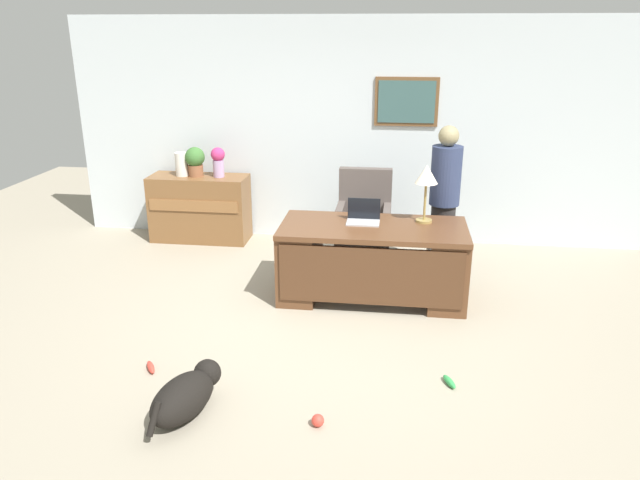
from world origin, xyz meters
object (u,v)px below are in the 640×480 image
at_px(dog_lying, 186,395).
at_px(person_standing, 444,199).
at_px(armchair, 364,221).
at_px(dog_toy_bone, 151,367).
at_px(credenza, 200,208).
at_px(dog_toy_ball, 318,420).
at_px(vase_with_flowers, 218,161).
at_px(vase_empty, 182,164).
at_px(laptop, 363,216).
at_px(dog_toy_plush, 449,382).
at_px(desk_lamp, 426,178).
at_px(desk, 372,260).
at_px(potted_plant, 195,160).

bearing_deg(dog_lying, person_standing, 56.80).
height_order(armchair, dog_toy_bone, armchair).
bearing_deg(credenza, dog_toy_ball, -61.22).
bearing_deg(vase_with_flowers, vase_empty, 180.00).
distance_m(dog_lying, laptop, 2.56).
height_order(laptop, dog_toy_bone, laptop).
xyz_separation_m(credenza, vase_with_flowers, (0.27, 0.00, 0.61)).
bearing_deg(dog_toy_ball, dog_toy_plush, 34.22).
height_order(credenza, desk_lamp, desk_lamp).
relative_size(person_standing, dog_lying, 2.23).
height_order(desk_lamp, dog_toy_ball, desk_lamp).
xyz_separation_m(desk, potted_plant, (-2.25, 1.49, 0.61)).
height_order(armchair, dog_lying, armchair).
bearing_deg(dog_toy_plush, vase_with_flowers, 131.44).
height_order(desk, laptop, laptop).
bearing_deg(dog_toy_bone, desk_lamp, 40.04).
relative_size(person_standing, dog_toy_plush, 8.96).
height_order(person_standing, potted_plant, person_standing).
distance_m(desk, vase_with_flowers, 2.54).
distance_m(credenza, person_standing, 3.06).
distance_m(dog_lying, dog_toy_plush, 1.94).
relative_size(person_standing, laptop, 5.02).
relative_size(credenza, dog_lying, 1.68).
bearing_deg(armchair, dog_toy_plush, -71.98).
height_order(armchair, person_standing, person_standing).
xyz_separation_m(armchair, person_standing, (0.86, -0.21, 0.35)).
bearing_deg(dog_toy_plush, potted_plant, 134.44).
relative_size(dog_lying, dog_toy_plush, 4.02).
relative_size(dog_lying, dog_toy_bone, 3.82).
bearing_deg(dog_toy_bone, vase_empty, 104.14).
xyz_separation_m(desk, dog_toy_plush, (0.66, -1.48, -0.38)).
bearing_deg(person_standing, laptop, -141.32).
relative_size(desk, vase_empty, 6.25).
bearing_deg(potted_plant, dog_lying, -73.30).
bearing_deg(vase_with_flowers, dog_toy_bone, -84.27).
distance_m(desk_lamp, dog_toy_plush, 2.07).
relative_size(armchair, vase_empty, 3.65).
distance_m(laptop, desk_lamp, 0.71).
bearing_deg(dog_toy_ball, dog_toy_bone, 159.30).
relative_size(armchair, potted_plant, 2.92).
bearing_deg(vase_with_flowers, laptop, -36.02).
bearing_deg(person_standing, credenza, 166.76).
xyz_separation_m(dog_lying, potted_plant, (-1.08, 3.59, 0.86)).
height_order(credenza, dog_toy_bone, credenza).
relative_size(laptop, dog_toy_plush, 1.78).
height_order(vase_empty, dog_toy_ball, vase_empty).
xyz_separation_m(laptop, dog_toy_bone, (-1.55, -1.72, -0.78)).
height_order(laptop, desk_lamp, desk_lamp).
relative_size(potted_plant, dog_toy_plush, 2.01).
distance_m(vase_empty, dog_toy_bone, 3.30).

